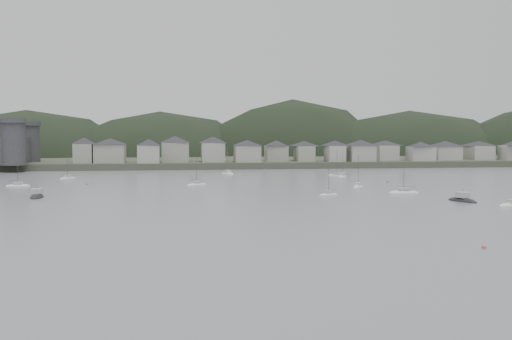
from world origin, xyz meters
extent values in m
plane|color=slate|center=(0.00, 0.00, 0.00)|extent=(900.00, 900.00, 0.00)
cube|color=#383D2D|center=(0.00, 295.00, 1.50)|extent=(900.00, 250.00, 3.00)
ellipsoid|color=black|center=(-110.87, 271.94, -10.14)|extent=(138.98, 92.48, 81.13)
ellipsoid|color=black|center=(-32.30, 272.87, -9.97)|extent=(132.08, 90.41, 79.74)
ellipsoid|color=black|center=(50.65, 272.93, -12.68)|extent=(133.88, 88.37, 101.41)
ellipsoid|color=black|center=(125.95, 267.91, -10.32)|extent=(165.81, 81.78, 82.55)
cylinder|color=#313234|center=(-92.00, 166.00, 12.00)|extent=(10.00, 10.00, 18.00)
cylinder|color=#313234|center=(-92.00, 194.00, 11.50)|extent=(10.00, 10.00, 17.00)
cube|color=#313234|center=(-92.00, 180.00, 9.00)|extent=(3.50, 30.00, 12.00)
cube|color=gray|center=(-65.00, 181.96, 7.29)|extent=(8.34, 12.91, 8.59)
pyramid|color=#2A2B30|center=(-65.00, 181.96, 13.09)|extent=(15.78, 15.78, 3.01)
cube|color=gray|center=(-53.32, 181.32, 7.18)|extent=(13.68, 13.35, 8.36)
pyramid|color=#2A2B30|center=(-53.32, 181.32, 12.82)|extent=(20.07, 20.07, 2.93)
cube|color=#AFABA4|center=(-35.57, 176.02, 7.04)|extent=(9.78, 10.20, 8.08)
pyramid|color=#2A2B30|center=(-35.57, 176.02, 12.49)|extent=(14.83, 14.83, 2.83)
cube|color=gray|center=(-23.51, 185.65, 7.55)|extent=(12.59, 13.33, 9.09)
pyramid|color=#2A2B30|center=(-23.51, 185.65, 13.68)|extent=(19.24, 19.24, 3.18)
cube|color=#AFABA4|center=(-5.75, 184.10, 7.43)|extent=(10.74, 12.17, 8.87)
pyramid|color=#2A2B30|center=(-5.75, 184.10, 13.42)|extent=(17.01, 17.01, 3.10)
cube|color=gray|center=(9.92, 177.53, 6.85)|extent=(11.63, 12.09, 7.69)
pyramid|color=#2A2B30|center=(9.92, 177.53, 12.04)|extent=(17.61, 17.61, 2.69)
cube|color=gray|center=(25.25, 186.19, 6.72)|extent=(10.37, 9.35, 7.44)
pyramid|color=#2A2B30|center=(25.25, 186.19, 11.74)|extent=(14.65, 14.65, 2.60)
cube|color=gray|center=(38.63, 183.79, 6.61)|extent=(8.24, 12.20, 7.22)
pyramid|color=#2A2B30|center=(38.63, 183.79, 11.48)|extent=(15.17, 15.17, 2.53)
cube|color=#AFABA4|center=(52.50, 178.55, 6.73)|extent=(8.06, 10.91, 7.46)
pyramid|color=#2A2B30|center=(52.50, 178.55, 11.77)|extent=(14.08, 14.08, 2.61)
cube|color=gray|center=(64.81, 177.06, 6.83)|extent=(11.73, 11.78, 7.66)
pyramid|color=#2A2B30|center=(64.81, 177.06, 12.00)|extent=(17.46, 17.46, 2.68)
cube|color=#AFABA4|center=(80.64, 186.91, 6.67)|extent=(10.19, 13.02, 7.33)
pyramid|color=#2A2B30|center=(80.64, 186.91, 11.62)|extent=(17.23, 17.23, 2.57)
cube|color=#AFABA4|center=(95.55, 178.06, 6.44)|extent=(11.70, 9.81, 6.88)
pyramid|color=#2A2B30|center=(95.55, 178.06, 11.08)|extent=(15.97, 15.97, 2.41)
cube|color=#AFABA4|center=(112.40, 186.91, 6.50)|extent=(12.83, 12.48, 7.00)
pyramid|color=#2A2B30|center=(112.40, 186.91, 11.22)|extent=(18.79, 18.79, 2.45)
cube|color=#AFABA4|center=(130.73, 187.42, 6.48)|extent=(11.07, 13.50, 6.97)
pyramid|color=#2A2B30|center=(130.73, 187.42, 11.19)|extent=(18.25, 18.25, 2.44)
ellipsoid|color=white|center=(40.02, 121.48, 0.05)|extent=(5.89, 7.24, 1.43)
cube|color=#B6B6B1|center=(40.02, 121.48, 1.07)|extent=(2.70, 2.96, 0.70)
cylinder|color=#3F3F42|center=(40.02, 121.48, 4.68)|extent=(0.12, 0.12, 8.96)
cylinder|color=#3F3F42|center=(39.31, 122.55, 1.62)|extent=(1.87, 2.74, 0.10)
ellipsoid|color=white|center=(-63.23, 126.88, 0.05)|extent=(6.43, 6.25, 1.36)
cube|color=#B6B6B1|center=(-63.23, 126.88, 1.03)|extent=(2.75, 2.72, 0.70)
cylinder|color=#3F3F42|center=(-63.23, 126.88, 4.45)|extent=(0.12, 0.12, 8.49)
cylinder|color=#3F3F42|center=(-64.12, 127.72, 1.58)|extent=(2.29, 2.17, 0.10)
ellipsoid|color=white|center=(33.01, 79.64, 0.05)|extent=(6.37, 8.07, 1.59)
cube|color=#B6B6B1|center=(33.01, 79.64, 1.14)|extent=(2.96, 3.28, 0.70)
cylinder|color=#3F3F42|center=(33.01, 79.64, 5.16)|extent=(0.12, 0.12, 9.92)
cylinder|color=#3F3F42|center=(32.25, 80.85, 1.69)|extent=(1.98, 3.08, 0.10)
ellipsoid|color=white|center=(-16.95, 93.38, 0.05)|extent=(7.70, 5.81, 1.50)
cube|color=#B6B6B1|center=(-16.95, 93.38, 1.10)|extent=(3.10, 2.74, 0.70)
cylinder|color=#3F3F42|center=(-16.95, 93.38, 4.89)|extent=(0.12, 0.12, 9.37)
cylinder|color=#3F3F42|center=(-18.12, 94.05, 1.65)|extent=(2.98, 1.76, 0.10)
ellipsoid|color=white|center=(17.84, 57.93, 0.05)|extent=(6.13, 3.40, 1.17)
cube|color=#B6B6B1|center=(17.84, 57.93, 0.93)|extent=(2.32, 1.80, 0.70)
cylinder|color=#3F3F42|center=(17.84, 57.93, 3.85)|extent=(0.12, 0.12, 7.30)
cylinder|color=#3F3F42|center=(18.85, 57.64, 1.48)|extent=(2.55, 0.82, 0.10)
ellipsoid|color=white|center=(-73.51, 96.78, 0.05)|extent=(8.09, 3.00, 1.59)
cube|color=#B6B6B1|center=(-73.51, 96.78, 1.15)|extent=(2.88, 1.91, 0.70)
cylinder|color=#3F3F42|center=(-73.51, 96.78, 5.17)|extent=(0.12, 0.12, 9.94)
cylinder|color=#3F3F42|center=(-74.94, 96.69, 1.70)|extent=(3.58, 0.31, 0.10)
ellipsoid|color=white|center=(38.68, 124.97, 0.05)|extent=(7.72, 7.78, 1.66)
cube|color=#B6B6B1|center=(38.68, 124.97, 1.18)|extent=(3.34, 3.35, 0.70)
cylinder|color=#3F3F42|center=(38.68, 124.97, 5.39)|extent=(0.12, 0.12, 10.38)
cylinder|color=#3F3F42|center=(37.63, 123.90, 1.73)|extent=(2.69, 2.73, 0.10)
ellipsoid|color=white|center=(-2.54, 142.08, 0.05)|extent=(6.10, 9.77, 1.86)
cube|color=#B6B6B1|center=(-2.54, 142.08, 1.28)|extent=(3.08, 3.78, 0.70)
cylinder|color=#3F3F42|center=(-2.54, 142.08, 6.03)|extent=(0.12, 0.12, 11.65)
cylinder|color=#3F3F42|center=(-1.95, 143.65, 1.83)|extent=(1.58, 3.96, 0.10)
ellipsoid|color=white|center=(40.14, 59.87, 0.05)|extent=(9.11, 3.77, 1.77)
cube|color=#B6B6B1|center=(40.14, 59.87, 1.24)|extent=(3.29, 2.27, 0.70)
cylinder|color=#3F3F42|center=(40.14, 59.87, 5.73)|extent=(0.12, 0.12, 11.07)
cylinder|color=#3F3F42|center=(41.73, 60.04, 1.79)|extent=(3.97, 0.53, 0.10)
ellipsoid|color=black|center=(47.29, 39.06, 0.05)|extent=(6.02, 9.51, 1.97)
cube|color=#B6B6B1|center=(47.29, 39.06, 1.68)|extent=(3.26, 3.37, 1.40)
cylinder|color=#3F3F42|center=(47.29, 39.06, 2.58)|extent=(0.10, 0.10, 1.20)
ellipsoid|color=black|center=(-60.42, 62.99, 0.05)|extent=(3.90, 9.31, 2.00)
cube|color=#B6B6B1|center=(-60.42, 62.99, 1.70)|extent=(2.73, 2.90, 1.40)
cylinder|color=#3F3F42|center=(-60.42, 62.99, 2.60)|extent=(0.10, 0.10, 1.20)
sphere|color=#BA633E|center=(-52.60, 100.61, 0.15)|extent=(0.70, 0.70, 0.70)
sphere|color=#BA633E|center=(21.97, -18.05, 0.15)|extent=(0.70, 0.70, 0.70)
sphere|color=#BA633E|center=(48.49, 95.58, 0.15)|extent=(0.70, 0.70, 0.70)
camera|label=1|loc=(-24.37, -102.33, 17.70)|focal=42.26mm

